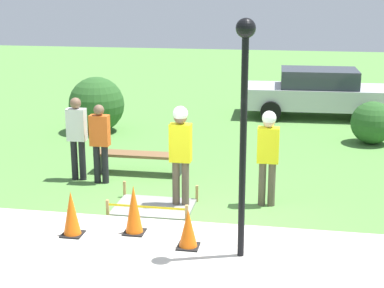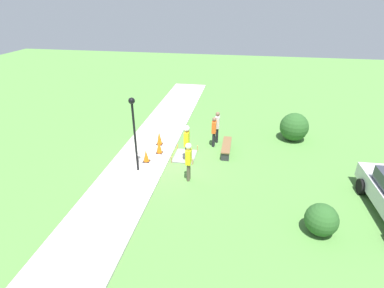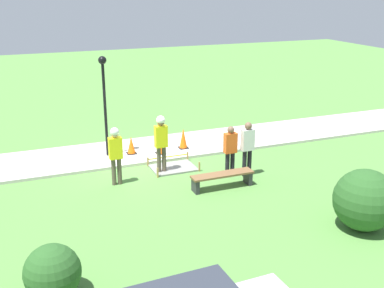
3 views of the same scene
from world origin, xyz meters
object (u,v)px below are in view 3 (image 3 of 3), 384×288
Objects in this scene: worker_assistant at (116,151)px; lamppost_near at (104,91)px; traffic_cone_far_patch at (160,143)px; worker_supervisor at (161,138)px; park_bench at (222,178)px; bystander_in_gray_shirt at (248,146)px; traffic_cone_near_patch at (183,139)px; traffic_cone_sidewalk_edge at (131,145)px; bystander_in_orange_shirt at (230,148)px.

worker_assistant is 0.52× the size of lamppost_near.
traffic_cone_far_patch is 0.42× the size of worker_supervisor.
park_bench is (-0.85, 3.41, -0.16)m from traffic_cone_far_patch.
bystander_in_gray_shirt is at bearing 139.07° from lamppost_near.
traffic_cone_far_patch is 3.52m from park_bench.
park_bench is 1.49m from bystander_in_gray_shirt.
worker_supervisor reaches higher than worker_assistant.
park_bench is 1.09× the size of bystander_in_gray_shirt.
worker_supervisor is at bearing -166.35° from worker_assistant.
traffic_cone_near_patch is 1.20× the size of traffic_cone_sidewalk_edge.
worker_assistant is (1.09, 2.32, 0.70)m from traffic_cone_sidewalk_edge.
worker_assistant is 1.02× the size of bystander_in_gray_shirt.
worker_assistant is at bearing 13.65° from worker_supervisor.
traffic_cone_far_patch is at bearing 163.65° from lamppost_near.
traffic_cone_far_patch is 1.76m from worker_supervisor.
park_bench is 1.01× the size of worker_supervisor.
bystander_in_orange_shirt is at bearing 135.74° from lamppost_near.
worker_supervisor is at bearing -29.87° from bystander_in_orange_shirt.
traffic_cone_sidewalk_edge is at bearing -21.64° from traffic_cone_far_patch.
lamppost_near is at bearing -57.28° from worker_supervisor.
park_bench is 1.16× the size of bystander_in_orange_shirt.
park_bench is 1.07× the size of worker_assistant.
bystander_in_gray_shirt is (-2.02, 2.79, 0.52)m from traffic_cone_far_patch.
lamppost_near reaches higher than traffic_cone_sidewalk_edge.
park_bench is (-1.82, 3.80, -0.07)m from traffic_cone_sidewalk_edge.
park_bench is 1.15m from bystander_in_orange_shirt.
bystander_in_orange_shirt is at bearing 99.49° from traffic_cone_near_patch.
traffic_cone_sidewalk_edge is at bearing -51.31° from bystander_in_orange_shirt.
worker_assistant is at bearing 84.16° from lamppost_near.
traffic_cone_far_patch is 1.06m from traffic_cone_sidewalk_edge.
traffic_cone_far_patch is 2.70m from lamppost_near.
worker_assistant is at bearing 35.80° from traffic_cone_near_patch.
bystander_in_gray_shirt reaches higher than traffic_cone_sidewalk_edge.
traffic_cone_sidewalk_edge is at bearing 170.22° from lamppost_near.
traffic_cone_sidewalk_edge is 2.15m from worker_supervisor.
lamppost_near reaches higher than park_bench.
bystander_in_orange_shirt is (-3.53, 0.73, -0.15)m from worker_assistant.
traffic_cone_sidewalk_edge is (1.95, -0.13, -0.06)m from traffic_cone_near_patch.
traffic_cone_sidewalk_edge is 0.34× the size of worker_assistant.
bystander_in_orange_shirt is at bearing -129.70° from park_bench.
lamppost_near is (1.34, -2.08, 1.25)m from worker_supervisor.
worker_assistant is (2.91, -1.48, 0.76)m from park_bench.
lamppost_near reaches higher than bystander_in_orange_shirt.
lamppost_near reaches higher than bystander_in_gray_shirt.
park_bench is at bearing 124.01° from lamppost_near.
worker_supervisor is 1.15× the size of bystander_in_orange_shirt.
traffic_cone_near_patch reaches higher than park_bench.
worker_supervisor is 1.08× the size of bystander_in_gray_shirt.
bystander_in_gray_shirt is (-0.55, 0.12, 0.07)m from bystander_in_orange_shirt.
traffic_cone_far_patch reaches higher than traffic_cone_sidewalk_edge.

